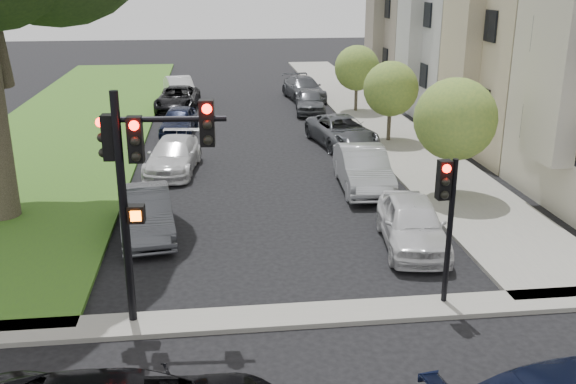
{
  "coord_description": "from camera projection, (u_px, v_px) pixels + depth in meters",
  "views": [
    {
      "loc": [
        -1.9,
        -10.69,
        7.34
      ],
      "look_at": [
        0.0,
        5.0,
        2.0
      ],
      "focal_mm": 40.0,
      "sensor_mm": 36.0,
      "label": 1
    }
  ],
  "objects": [
    {
      "name": "car_parked_8",
      "position": [
        178.0,
        99.0,
        36.67
      ],
      "size": [
        2.63,
        5.0,
        1.34
      ],
      "primitive_type": "imported",
      "rotation": [
        0.0,
        0.0,
        -0.09
      ],
      "color": "black",
      "rests_on": "ground"
    },
    {
      "name": "small_tree_c",
      "position": [
        357.0,
        68.0,
        35.48
      ],
      "size": [
        2.5,
        2.5,
        3.74
      ],
      "color": "black",
      "rests_on": "ground"
    },
    {
      "name": "traffic_signal_main",
      "position": [
        141.0,
        168.0,
        13.19
      ],
      "size": [
        2.54,
        0.66,
        5.2
      ],
      "color": "black",
      "rests_on": "ground"
    },
    {
      "name": "sidewalk_cross",
      "position": [
        304.0,
        315.0,
        14.48
      ],
      "size": [
        60.0,
        1.0,
        0.12
      ],
      "primitive_type": "cube",
      "color": "gray",
      "rests_on": "ground"
    },
    {
      "name": "car_parked_5",
      "position": [
        145.0,
        213.0,
        18.94
      ],
      "size": [
        2.05,
        4.38,
        1.39
      ],
      "primitive_type": "imported",
      "rotation": [
        0.0,
        0.0,
        0.14
      ],
      "color": "#3F4247",
      "rests_on": "ground"
    },
    {
      "name": "ground",
      "position": [
        318.0,
        369.0,
        12.62
      ],
      "size": [
        140.0,
        140.0,
        0.0
      ],
      "primitive_type": "plane",
      "color": "black",
      "rests_on": "ground"
    },
    {
      "name": "car_parked_6",
      "position": [
        173.0,
        155.0,
        25.16
      ],
      "size": [
        2.38,
        4.65,
        1.29
      ],
      "primitive_type": "imported",
      "rotation": [
        0.0,
        0.0,
        -0.13
      ],
      "color": "silver",
      "rests_on": "ground"
    },
    {
      "name": "grass_strip",
      "position": [
        78.0,
        120.0,
        34.15
      ],
      "size": [
        8.0,
        44.0,
        0.12
      ],
      "primitive_type": "cube",
      "color": "#375C21",
      "rests_on": "ground"
    },
    {
      "name": "small_tree_a",
      "position": [
        455.0,
        119.0,
        21.45
      ],
      "size": [
        2.78,
        2.78,
        4.18
      ],
      "color": "black",
      "rests_on": "ground"
    },
    {
      "name": "car_parked_2",
      "position": [
        342.0,
        131.0,
        29.02
      ],
      "size": [
        3.0,
        5.09,
        1.33
      ],
      "primitive_type": "imported",
      "rotation": [
        0.0,
        0.0,
        0.17
      ],
      "color": "#3F4247",
      "rests_on": "ground"
    },
    {
      "name": "sidewalk_right",
      "position": [
        367.0,
        113.0,
        35.94
      ],
      "size": [
        3.5,
        44.0,
        0.12
      ],
      "primitive_type": "cube",
      "color": "gray",
      "rests_on": "ground"
    },
    {
      "name": "small_tree_b",
      "position": [
        391.0,
        89.0,
        28.99
      ],
      "size": [
        2.49,
        2.49,
        3.74
      ],
      "color": "black",
      "rests_on": "ground"
    },
    {
      "name": "car_parked_7",
      "position": [
        179.0,
        121.0,
        31.18
      ],
      "size": [
        1.96,
        4.0,
        1.31
      ],
      "primitive_type": "imported",
      "rotation": [
        0.0,
        0.0,
        -0.11
      ],
      "color": "black",
      "rests_on": "ground"
    },
    {
      "name": "car_parked_9",
      "position": [
        180.0,
        88.0,
        39.86
      ],
      "size": [
        2.3,
        4.43,
        1.39
      ],
      "primitive_type": "imported",
      "rotation": [
        0.0,
        0.0,
        0.2
      ],
      "color": "silver",
      "rests_on": "ground"
    },
    {
      "name": "car_parked_4",
      "position": [
        304.0,
        88.0,
        39.86
      ],
      "size": [
        2.54,
        4.99,
        1.39
      ],
      "primitive_type": "imported",
      "rotation": [
        0.0,
        0.0,
        0.13
      ],
      "color": "#3F4247",
      "rests_on": "ground"
    },
    {
      "name": "traffic_signal_secondary",
      "position": [
        447.0,
        206.0,
        14.25
      ],
      "size": [
        0.45,
        0.36,
        3.56
      ],
      "color": "black",
      "rests_on": "ground"
    },
    {
      "name": "car_parked_3",
      "position": [
        310.0,
        101.0,
        35.93
      ],
      "size": [
        2.01,
        4.11,
        1.35
      ],
      "primitive_type": "imported",
      "rotation": [
        0.0,
        0.0,
        -0.11
      ],
      "color": "#3F4247",
      "rests_on": "ground"
    },
    {
      "name": "car_parked_0",
      "position": [
        412.0,
        223.0,
        18.09
      ],
      "size": [
        2.19,
        4.35,
        1.42
      ],
      "primitive_type": "imported",
      "rotation": [
        0.0,
        0.0,
        -0.13
      ],
      "color": "silver",
      "rests_on": "ground"
    },
    {
      "name": "car_parked_1",
      "position": [
        363.0,
        169.0,
        23.05
      ],
      "size": [
        1.84,
        4.66,
        1.51
      ],
      "primitive_type": "imported",
      "rotation": [
        0.0,
        0.0,
        -0.05
      ],
      "color": "#999BA0",
      "rests_on": "ground"
    }
  ]
}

